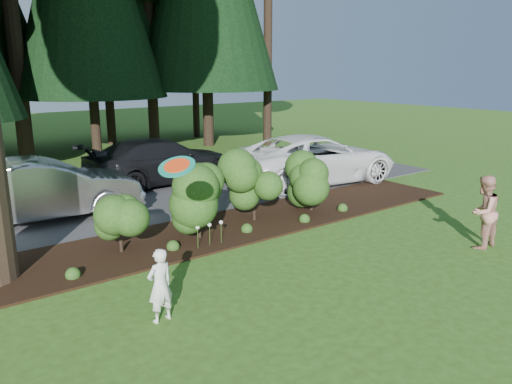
% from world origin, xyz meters
% --- Properties ---
extents(ground, '(80.00, 80.00, 0.00)m').
position_xyz_m(ground, '(0.00, 0.00, 0.00)').
color(ground, '#335217').
rests_on(ground, ground).
extents(mulch_bed, '(16.00, 2.50, 0.05)m').
position_xyz_m(mulch_bed, '(0.00, 3.25, 0.03)').
color(mulch_bed, black).
rests_on(mulch_bed, ground).
extents(driveway, '(22.00, 6.00, 0.03)m').
position_xyz_m(driveway, '(0.00, 7.50, 0.01)').
color(driveway, '#38383A').
rests_on(driveway, ground).
extents(shrub_row, '(6.53, 1.60, 1.61)m').
position_xyz_m(shrub_row, '(0.77, 3.14, 0.81)').
color(shrub_row, '#214816').
rests_on(shrub_row, ground).
extents(lily_cluster, '(0.69, 0.09, 0.57)m').
position_xyz_m(lily_cluster, '(-0.30, 2.40, 0.50)').
color(lily_cluster, '#214816').
rests_on(lily_cluster, ground).
extents(car_silver_wagon, '(4.93, 2.14, 1.58)m').
position_xyz_m(car_silver_wagon, '(-2.60, 6.65, 0.82)').
color(car_silver_wagon, '#B3B3B8').
rests_on(car_silver_wagon, driveway).
extents(car_white_suv, '(6.13, 3.35, 1.63)m').
position_xyz_m(car_white_suv, '(5.85, 5.58, 0.85)').
color(car_white_suv, white).
rests_on(car_white_suv, driveway).
extents(car_dark_suv, '(5.36, 2.45, 1.52)m').
position_xyz_m(car_dark_suv, '(1.68, 8.62, 0.79)').
color(car_dark_suv, black).
rests_on(car_dark_suv, driveway).
extents(child, '(0.47, 0.34, 1.19)m').
position_xyz_m(child, '(-2.64, 0.07, 0.59)').
color(child, white).
rests_on(child, ground).
extents(adult, '(0.80, 0.63, 1.61)m').
position_xyz_m(adult, '(4.44, -1.17, 0.81)').
color(adult, '#AA2F16').
rests_on(adult, ground).
extents(frisbee, '(0.58, 0.56, 0.32)m').
position_xyz_m(frisbee, '(-2.25, 0.11, 2.40)').
color(frisbee, '#198A72').
rests_on(frisbee, ground).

